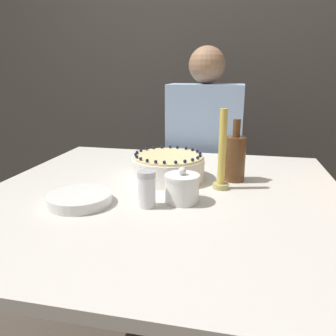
{
  "coord_description": "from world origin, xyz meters",
  "views": [
    {
      "loc": [
        0.24,
        -1.01,
        1.13
      ],
      "look_at": [
        -0.01,
        0.15,
        0.78
      ],
      "focal_mm": 35.0,
      "sensor_mm": 36.0,
      "label": 1
    }
  ],
  "objects_px": {
    "sugar_shaker": "(147,189)",
    "bottle": "(235,158)",
    "cake": "(168,167)",
    "person_man_blue_shirt": "(203,177)",
    "sugar_bowl": "(182,188)",
    "candle": "(222,157)"
  },
  "relations": [
    {
      "from": "candle",
      "to": "person_man_blue_shirt",
      "type": "bearing_deg",
      "value": 100.37
    },
    {
      "from": "sugar_shaker",
      "to": "candle",
      "type": "xyz_separation_m",
      "value": [
        0.21,
        0.21,
        0.06
      ]
    },
    {
      "from": "cake",
      "to": "sugar_shaker",
      "type": "distance_m",
      "value": 0.28
    },
    {
      "from": "candle",
      "to": "bottle",
      "type": "height_order",
      "value": "candle"
    },
    {
      "from": "sugar_shaker",
      "to": "bottle",
      "type": "bearing_deg",
      "value": 51.17
    },
    {
      "from": "bottle",
      "to": "person_man_blue_shirt",
      "type": "xyz_separation_m",
      "value": [
        -0.17,
        0.61,
        -0.28
      ]
    },
    {
      "from": "bottle",
      "to": "cake",
      "type": "bearing_deg",
      "value": -172.94
    },
    {
      "from": "bottle",
      "to": "person_man_blue_shirt",
      "type": "distance_m",
      "value": 0.69
    },
    {
      "from": "sugar_bowl",
      "to": "sugar_shaker",
      "type": "relative_size",
      "value": 1.01
    },
    {
      "from": "cake",
      "to": "sugar_bowl",
      "type": "distance_m",
      "value": 0.24
    },
    {
      "from": "cake",
      "to": "person_man_blue_shirt",
      "type": "distance_m",
      "value": 0.69
    },
    {
      "from": "candle",
      "to": "sugar_bowl",
      "type": "bearing_deg",
      "value": -126.48
    },
    {
      "from": "sugar_bowl",
      "to": "person_man_blue_shirt",
      "type": "height_order",
      "value": "person_man_blue_shirt"
    },
    {
      "from": "cake",
      "to": "candle",
      "type": "xyz_separation_m",
      "value": [
        0.2,
        -0.07,
        0.07
      ]
    },
    {
      "from": "sugar_bowl",
      "to": "person_man_blue_shirt",
      "type": "relative_size",
      "value": 0.09
    },
    {
      "from": "sugar_shaker",
      "to": "candle",
      "type": "bearing_deg",
      "value": 45.28
    },
    {
      "from": "bottle",
      "to": "sugar_shaker",
      "type": "bearing_deg",
      "value": -128.83
    },
    {
      "from": "bottle",
      "to": "sugar_bowl",
      "type": "bearing_deg",
      "value": -121.46
    },
    {
      "from": "sugar_bowl",
      "to": "person_man_blue_shirt",
      "type": "xyz_separation_m",
      "value": [
        -0.02,
        0.86,
        -0.24
      ]
    },
    {
      "from": "cake",
      "to": "person_man_blue_shirt",
      "type": "height_order",
      "value": "person_man_blue_shirt"
    },
    {
      "from": "cake",
      "to": "sugar_bowl",
      "type": "xyz_separation_m",
      "value": [
        0.09,
        -0.22,
        0.0
      ]
    },
    {
      "from": "sugar_shaker",
      "to": "candle",
      "type": "distance_m",
      "value": 0.3
    }
  ]
}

